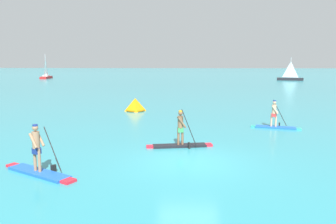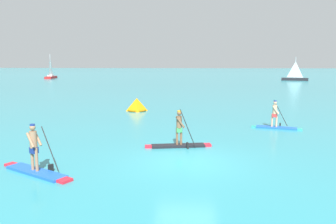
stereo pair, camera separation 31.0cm
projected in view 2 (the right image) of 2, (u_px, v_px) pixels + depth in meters
The scene contains 7 objects.
ground at pixel (186, 162), 13.30m from camera, with size 440.00×440.00×0.00m, color teal.
paddleboarder_near_left at pixel (36, 163), 11.87m from camera, with size 3.25×2.04×1.85m.
paddleboarder_mid_center at pixel (179, 139), 15.59m from camera, with size 3.17×1.01×1.90m.
paddleboarder_far_right at pixel (276, 122), 19.97m from camera, with size 2.95×1.18×1.75m.
race_marker_buoy at pixel (137, 105), 27.15m from camera, with size 1.56×1.56×1.07m.
sailboat_left_horizon at pixel (51, 76), 81.74m from camera, with size 2.30×5.79×6.00m.
sailboat_right_horizon at pixel (295, 78), 72.64m from camera, with size 5.74×3.05×5.12m.
Camera 2 is at (0.27, -12.87, 3.98)m, focal length 35.18 mm.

